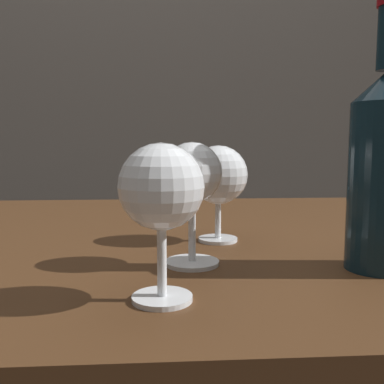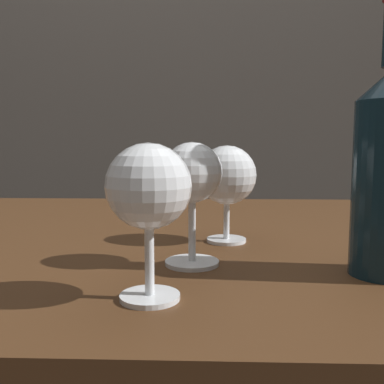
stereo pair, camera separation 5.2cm
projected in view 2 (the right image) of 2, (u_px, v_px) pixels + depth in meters
The scene contains 5 objects.
back_wall at pixel (171, 42), 1.81m from camera, with size 5.00×0.08×2.60m, color #59544F.
dining_table at pixel (116, 290), 0.73m from camera, with size 1.22×0.84×0.74m.
wine_glass_chardonnay at pixel (149, 190), 0.40m from camera, with size 0.08×0.08×0.15m.
wine_glass_pinot at pixel (192, 177), 0.51m from camera, with size 0.07×0.07×0.15m.
wine_glass_amber at pixel (227, 177), 0.64m from camera, with size 0.09×0.09×0.14m.
Camera 2 is at (0.15, -0.70, 0.89)m, focal length 40.64 mm.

